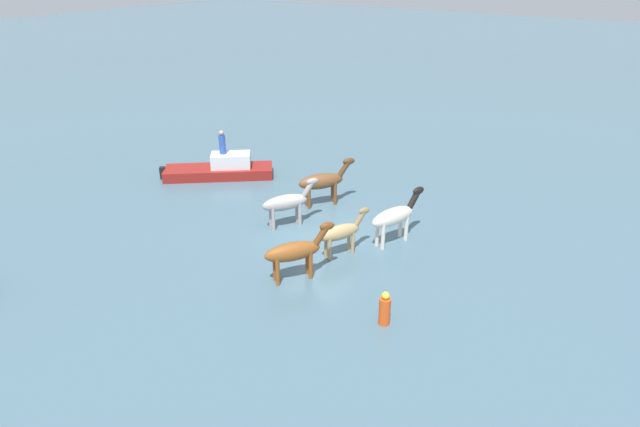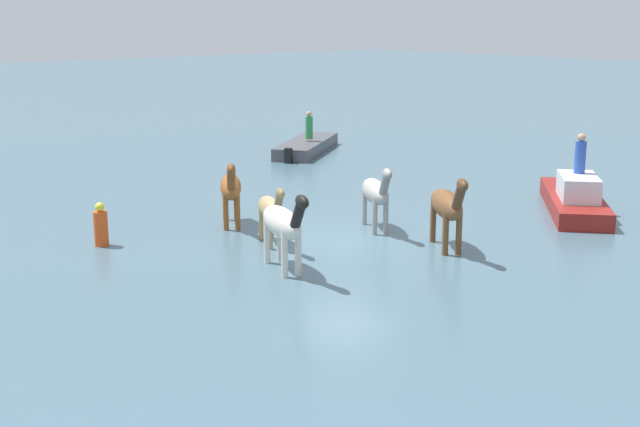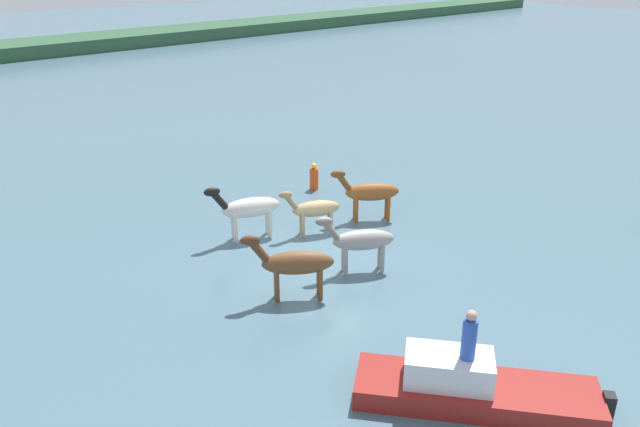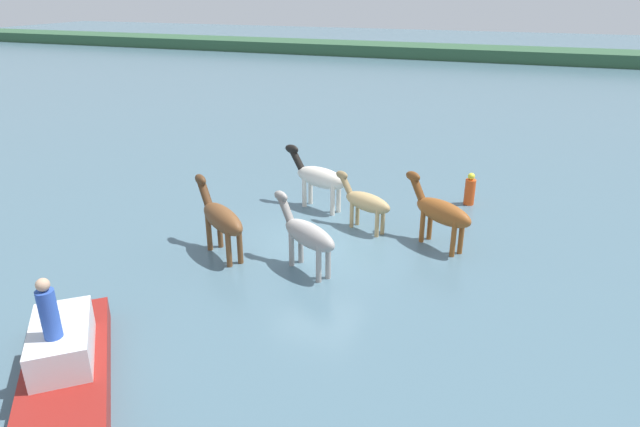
# 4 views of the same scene
# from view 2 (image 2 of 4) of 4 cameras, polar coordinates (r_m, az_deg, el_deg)

# --- Properties ---
(ground_plane) EXTENTS (174.65, 174.65, 0.00)m
(ground_plane) POSITION_cam_2_polar(r_m,az_deg,el_deg) (22.11, 1.62, -1.83)
(ground_plane) COLOR #476675
(horse_chestnut_trailing) EXTENTS (2.41, 1.83, 2.06)m
(horse_chestnut_trailing) POSITION_cam_2_polar(r_m,az_deg,el_deg) (21.23, 8.67, 0.54)
(horse_chestnut_trailing) COLOR brown
(horse_chestnut_trailing) RESTS_ON ground_plane
(horse_gray_outer) EXTENTS (2.33, 1.59, 1.93)m
(horse_gray_outer) POSITION_cam_2_polar(r_m,az_deg,el_deg) (22.96, 3.83, 1.45)
(horse_gray_outer) COLOR #9E9993
(horse_gray_outer) RESTS_ON ground_plane
(horse_rear_stallion) EXTENTS (2.11, 1.21, 1.69)m
(horse_rear_stallion) POSITION_cam_2_polar(r_m,az_deg,el_deg) (21.50, -3.35, 0.28)
(horse_rear_stallion) COLOR tan
(horse_rear_stallion) RESTS_ON ground_plane
(horse_dun_straggler) EXTENTS (2.33, 1.74, 1.98)m
(horse_dun_straggler) POSITION_cam_2_polar(r_m,az_deg,el_deg) (23.52, -6.09, 1.76)
(horse_dun_straggler) COLOR brown
(horse_dun_straggler) RESTS_ON ground_plane
(horse_dark_mare) EXTENTS (2.60, 1.24, 2.04)m
(horse_dark_mare) POSITION_cam_2_polar(r_m,az_deg,el_deg) (19.26, -2.52, -0.69)
(horse_dark_mare) COLOR silver
(horse_dark_mare) RESTS_ON ground_plane
(boat_motor_center) EXTENTS (4.33, 5.31, 0.76)m
(boat_motor_center) POSITION_cam_2_polar(r_m,az_deg,el_deg) (36.18, -0.93, 4.47)
(boat_motor_center) COLOR #4C4C51
(boat_motor_center) RESTS_ON ground_plane
(boat_launch_far) EXTENTS (4.59, 5.07, 1.36)m
(boat_launch_far) POSITION_cam_2_polar(r_m,az_deg,el_deg) (26.37, 16.94, 0.82)
(boat_launch_far) COLOR maroon
(boat_launch_far) RESTS_ON ground_plane
(person_watcher_seated) EXTENTS (0.32, 0.32, 1.19)m
(person_watcher_seated) POSITION_cam_2_polar(r_m,az_deg,el_deg) (35.89, -0.75, 5.98)
(person_watcher_seated) COLOR #338C4C
(person_watcher_seated) RESTS_ON boat_motor_center
(person_helmsman_aft) EXTENTS (0.32, 0.32, 1.19)m
(person_helmsman_aft) POSITION_cam_2_polar(r_m,az_deg,el_deg) (25.95, 17.30, 3.83)
(person_helmsman_aft) COLOR #2D51B2
(person_helmsman_aft) RESTS_ON boat_launch_far
(buoy_channel_marker) EXTENTS (0.36, 0.36, 1.14)m
(buoy_channel_marker) POSITION_cam_2_polar(r_m,az_deg,el_deg) (22.18, -14.69, -0.85)
(buoy_channel_marker) COLOR #E54C19
(buoy_channel_marker) RESTS_ON ground_plane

